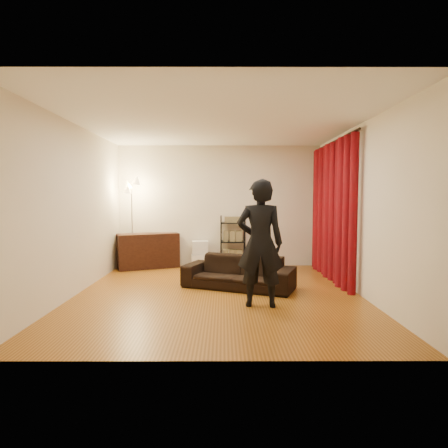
{
  "coord_description": "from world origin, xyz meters",
  "views": [
    {
      "loc": [
        0.09,
        -5.92,
        1.54
      ],
      "look_at": [
        0.1,
        0.3,
        1.1
      ],
      "focal_mm": 30.0,
      "sensor_mm": 36.0,
      "label": 1
    }
  ],
  "objects_px": {
    "storage_boxes": "(200,254)",
    "floor_lamp": "(132,225)",
    "sofa": "(238,272)",
    "person": "(260,243)",
    "media_cabinet": "(148,251)",
    "wire_shelf": "(233,242)"
  },
  "relations": [
    {
      "from": "storage_boxes",
      "to": "floor_lamp",
      "type": "distance_m",
      "value": 1.6
    },
    {
      "from": "sofa",
      "to": "person",
      "type": "bearing_deg",
      "value": -54.41
    },
    {
      "from": "floor_lamp",
      "to": "person",
      "type": "bearing_deg",
      "value": -48.06
    },
    {
      "from": "person",
      "to": "media_cabinet",
      "type": "height_order",
      "value": "person"
    },
    {
      "from": "floor_lamp",
      "to": "media_cabinet",
      "type": "bearing_deg",
      "value": 29.23
    },
    {
      "from": "floor_lamp",
      "to": "wire_shelf",
      "type": "bearing_deg",
      "value": 5.8
    },
    {
      "from": "person",
      "to": "floor_lamp",
      "type": "height_order",
      "value": "floor_lamp"
    },
    {
      "from": "person",
      "to": "media_cabinet",
      "type": "bearing_deg",
      "value": -49.43
    },
    {
      "from": "media_cabinet",
      "to": "floor_lamp",
      "type": "height_order",
      "value": "floor_lamp"
    },
    {
      "from": "media_cabinet",
      "to": "sofa",
      "type": "bearing_deg",
      "value": -66.48
    },
    {
      "from": "sofa",
      "to": "media_cabinet",
      "type": "xyz_separation_m",
      "value": [
        -1.91,
        1.86,
        0.11
      ]
    },
    {
      "from": "person",
      "to": "storage_boxes",
      "type": "relative_size",
      "value": 3.07
    },
    {
      "from": "wire_shelf",
      "to": "floor_lamp",
      "type": "xyz_separation_m",
      "value": [
        -2.16,
        -0.22,
        0.39
      ]
    },
    {
      "from": "storage_boxes",
      "to": "floor_lamp",
      "type": "relative_size",
      "value": 0.31
    },
    {
      "from": "storage_boxes",
      "to": "media_cabinet",
      "type": "bearing_deg",
      "value": -175.71
    },
    {
      "from": "media_cabinet",
      "to": "wire_shelf",
      "type": "relative_size",
      "value": 1.14
    },
    {
      "from": "person",
      "to": "media_cabinet",
      "type": "xyz_separation_m",
      "value": [
        -2.17,
        2.92,
        -0.52
      ]
    },
    {
      "from": "storage_boxes",
      "to": "wire_shelf",
      "type": "height_order",
      "value": "wire_shelf"
    },
    {
      "from": "media_cabinet",
      "to": "storage_boxes",
      "type": "bearing_deg",
      "value": -17.93
    },
    {
      "from": "wire_shelf",
      "to": "person",
      "type": "bearing_deg",
      "value": -66.56
    },
    {
      "from": "wire_shelf",
      "to": "floor_lamp",
      "type": "relative_size",
      "value": 0.6
    },
    {
      "from": "sofa",
      "to": "wire_shelf",
      "type": "bearing_deg",
      "value": 113.33
    }
  ]
}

